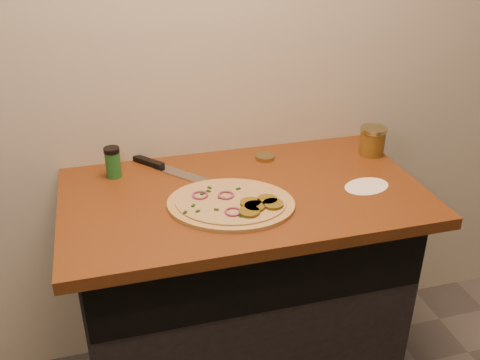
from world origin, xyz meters
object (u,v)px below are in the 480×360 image
object	(u,v)px
pizza	(232,203)
spice_shaker	(113,162)
chefs_knife	(165,168)
salsa_jar	(372,141)

from	to	relation	value
pizza	spice_shaker	xyz separation A→B (m)	(-0.35, 0.31, 0.05)
spice_shaker	chefs_knife	bearing A→B (deg)	1.73
pizza	salsa_jar	size ratio (longest dim) A/B	4.73
pizza	spice_shaker	bearing A→B (deg)	138.59
pizza	salsa_jar	bearing A→B (deg)	21.72
chefs_knife	spice_shaker	xyz separation A→B (m)	(-0.18, -0.01, 0.05)
spice_shaker	salsa_jar	bearing A→B (deg)	-3.85
chefs_knife	spice_shaker	size ratio (longest dim) A/B	2.66
chefs_knife	spice_shaker	world-z (taller)	spice_shaker
salsa_jar	spice_shaker	distance (m)	0.96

